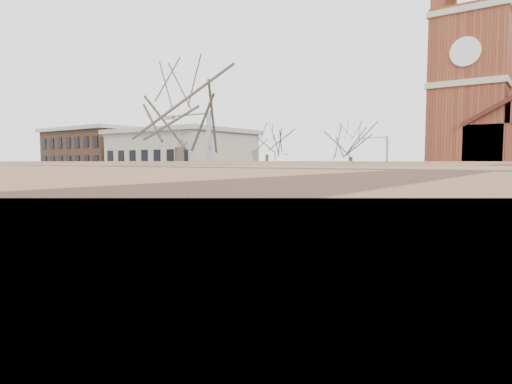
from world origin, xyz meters
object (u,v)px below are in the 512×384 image
Objects in this scene: cargo_van at (223,232)px; tree_ne at (351,152)px; tree_nw_far at (189,145)px; signal_pole_nw at (195,178)px; signal_pole_ne at (384,185)px; tree_nw_near at (267,150)px; parked_car_a at (446,249)px; signal_pole_se at (206,208)px; tree_se at (179,135)px; streetlight_north_b at (334,175)px; parked_car_b at (488,251)px; streetlight_north_a at (276,178)px.

tree_ne is at bearing 65.01° from cargo_van.
signal_pole_nw is at bearing -36.26° from tree_nw_far.
signal_pole_ne is 14.71m from cargo_van.
signal_pole_nw is 9.92m from tree_nw_near.
signal_pole_nw is 29.05m from parked_car_a.
tree_nw_near is at bearing 99.66° from parked_car_a.
signal_pole_ne and signal_pole_nw have the same top height.
tree_nw_near is (-13.40, 24.51, 3.27)m from signal_pole_se.
signal_pole_nw is 17.52m from cargo_van.
cargo_van is at bearing 127.35° from signal_pole_se.
tree_se is at bearing -56.20° from cargo_van.
signal_pole_nw is 0.79× the size of tree_nw_near.
tree_se reaches higher than cargo_van.
signal_pole_nw is at bearing 180.00° from signal_pole_ne.
tree_nw_far is 38.11m from tree_se.
signal_pole_ne reaches higher than streetlight_north_b.
tree_se reaches higher than parked_car_b.
signal_pole_nw is at bearing -170.73° from tree_nw_near.
streetlight_north_b is at bearing 103.77° from tree_nw_near.
tree_nw_far is at bearing 57.86° from parked_car_b.
parked_car_b is at bearing -11.32° from tree_nw_near.
streetlight_north_b is 0.64× the size of tree_nw_far.
signal_pole_nw is 2.66× the size of parked_car_a.
cargo_van is 14.67m from tree_nw_near.
streetlight_north_a is 0.64× the size of tree_nw_far.
signal_pole_ne is at bearing 48.13° from parked_car_b.
tree_nw_far is 1.11× the size of tree_nw_near.
signal_pole_se is 15.79m from cargo_van.
streetlight_north_a is at bearing 119.09° from signal_pole_se.
signal_pole_ne is 0.83× the size of tree_ne.
parked_car_b is (30.52, -19.38, -3.84)m from streetlight_north_a.
signal_pole_ne is 1.12× the size of streetlight_north_a.
signal_pole_se is at bearing -69.73° from streetlight_north_b.
tree_ne is at bearing -62.55° from streetlight_north_b.
signal_pole_se is (0.00, -23.00, 0.00)m from signal_pole_ne.
tree_se reaches higher than tree_ne.
signal_pole_se is 28.12m from tree_nw_near.
streetlight_north_b is at bearing 88.95° from signal_pole_nw.
tree_nw_near is (8.57, -34.99, 3.75)m from streetlight_north_b.
tree_nw_far is (-26.13, 25.56, 4.14)m from signal_pole_se.
signal_pole_ne is at bearing -36.90° from streetlight_north_a.
tree_se is (-5.56, -21.38, 7.46)m from parked_car_a.
signal_pole_ne is at bearing 48.61° from cargo_van.
parked_car_b is 36.11m from tree_nw_far.
tree_nw_near is at bearing -76.23° from streetlight_north_b.
parked_car_a is (5.86, 19.50, -4.37)m from signal_pole_se.
tree_nw_far is (-4.16, -33.94, 4.62)m from streetlight_north_b.
parked_car_a is 23.31m from tree_se.
tree_nw_far is at bearing 143.74° from signal_pole_nw.
tree_nw_near is at bearing 117.45° from tree_se.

